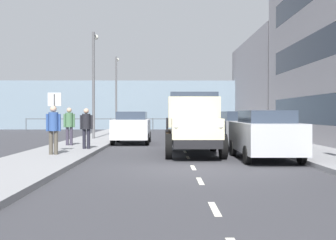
# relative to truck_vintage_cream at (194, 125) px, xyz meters

# --- Properties ---
(ground_plane) EXTENTS (80.00, 80.00, 0.00)m
(ground_plane) POSITION_rel_truck_vintage_cream_xyz_m (0.26, -4.45, -1.18)
(ground_plane) COLOR #38383D
(sidewalk_left) EXTENTS (2.73, 40.57, 0.15)m
(sidewalk_left) POSITION_rel_truck_vintage_cream_xyz_m (-4.70, -4.45, -1.10)
(sidewalk_left) COLOR gray
(sidewalk_left) RESTS_ON ground_plane
(sidewalk_right) EXTENTS (2.73, 40.57, 0.15)m
(sidewalk_right) POSITION_rel_truck_vintage_cream_xyz_m (5.21, -4.45, -1.10)
(sidewalk_right) COLOR gray
(sidewalk_right) RESTS_ON ground_plane
(road_centreline_markings) EXTENTS (0.12, 36.84, 0.01)m
(road_centreline_markings) POSITION_rel_truck_vintage_cream_xyz_m (0.26, -3.91, -1.17)
(road_centreline_markings) COLOR silver
(road_centreline_markings) RESTS_ON ground_plane
(building_far_block) EXTENTS (7.66, 15.81, 8.09)m
(building_far_block) POSITION_rel_truck_vintage_cream_xyz_m (-9.90, -21.33, 2.87)
(building_far_block) COLOR #B7B2B7
(building_far_block) RESTS_ON ground_plane
(sea_horizon) EXTENTS (80.00, 0.80, 5.00)m
(sea_horizon) POSITION_rel_truck_vintage_cream_xyz_m (0.26, -27.74, 1.32)
(sea_horizon) COLOR gray
(sea_horizon) RESTS_ON ground_plane
(seawall_railing) EXTENTS (28.08, 0.08, 1.20)m
(seawall_railing) POSITION_rel_truck_vintage_cream_xyz_m (0.26, -24.14, -0.26)
(seawall_railing) COLOR #4C5156
(seawall_railing) RESTS_ON ground_plane
(truck_vintage_cream) EXTENTS (2.17, 5.64, 2.43)m
(truck_vintage_cream) POSITION_rel_truck_vintage_cream_xyz_m (0.00, 0.00, 0.00)
(truck_vintage_cream) COLOR black
(truck_vintage_cream) RESTS_ON ground_plane
(car_silver_kerbside_near) EXTENTS (1.92, 4.44, 1.72)m
(car_silver_kerbside_near) POSITION_rel_truck_vintage_cream_xyz_m (-2.38, 1.53, -0.28)
(car_silver_kerbside_near) COLOR #B7BABF
(car_silver_kerbside_near) RESTS_ON ground_plane
(car_grey_kerbside_1) EXTENTS (1.88, 4.49, 1.72)m
(car_grey_kerbside_1) POSITION_rel_truck_vintage_cream_xyz_m (-2.38, -3.84, -0.28)
(car_grey_kerbside_1) COLOR slate
(car_grey_kerbside_1) RESTS_ON ground_plane
(car_white_oppositeside_0) EXTENTS (1.95, 4.11, 1.72)m
(car_white_oppositeside_0) POSITION_rel_truck_vintage_cream_xyz_m (2.89, -6.68, -0.28)
(car_white_oppositeside_0) COLOR white
(car_white_oppositeside_0) RESTS_ON ground_plane
(pedestrian_by_lamp) EXTENTS (0.53, 0.34, 1.75)m
(pedestrian_by_lamp) POSITION_rel_truck_vintage_cream_xyz_m (5.09, 1.10, 0.00)
(pedestrian_by_lamp) COLOR #4C473D
(pedestrian_by_lamp) RESTS_ON sidewalk_right
(pedestrian_in_dark_coat) EXTENTS (0.53, 0.34, 1.68)m
(pedestrian_in_dark_coat) POSITION_rel_truck_vintage_cream_xyz_m (4.38, -1.40, -0.04)
(pedestrian_in_dark_coat) COLOR black
(pedestrian_in_dark_coat) RESTS_ON sidewalk_right
(pedestrian_couple_a) EXTENTS (0.53, 0.34, 1.74)m
(pedestrian_couple_a) POSITION_rel_truck_vintage_cream_xyz_m (5.53, -3.37, -0.00)
(pedestrian_couple_a) COLOR #383342
(pedestrian_couple_a) RESTS_ON sidewalk_right
(lamp_post_promenade) EXTENTS (0.32, 1.14, 6.28)m
(lamp_post_promenade) POSITION_rel_truck_vintage_cream_xyz_m (5.32, -9.00, 2.73)
(lamp_post_promenade) COLOR #59595B
(lamp_post_promenade) RESTS_ON sidewalk_right
(lamp_post_far) EXTENTS (0.32, 1.14, 6.41)m
(lamp_post_far) POSITION_rel_truck_vintage_cream_xyz_m (5.34, -20.88, 2.79)
(lamp_post_far) COLOR #59595B
(lamp_post_far) RESTS_ON sidewalk_right
(street_sign) EXTENTS (0.50, 0.07, 2.25)m
(street_sign) POSITION_rel_truck_vintage_cream_xyz_m (5.23, 0.40, 0.50)
(street_sign) COLOR #4C4C4C
(street_sign) RESTS_ON sidewalk_right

